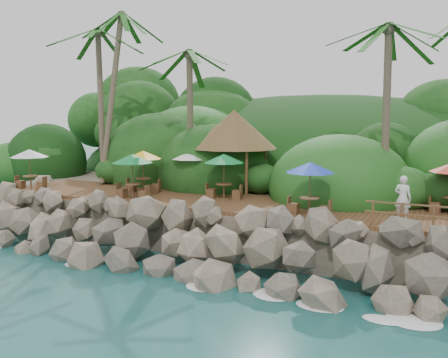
% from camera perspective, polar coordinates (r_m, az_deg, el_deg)
% --- Properties ---
extents(ground, '(140.00, 140.00, 0.00)m').
position_cam_1_polar(ground, '(20.12, -7.71, -11.74)').
color(ground, '#19514F').
rests_on(ground, ground).
extents(land_base, '(32.00, 25.20, 2.10)m').
position_cam_1_polar(land_base, '(33.92, 7.46, -1.89)').
color(land_base, gray).
rests_on(land_base, ground).
extents(jungle_hill, '(44.80, 28.00, 15.40)m').
position_cam_1_polar(jungle_hill, '(41.17, 10.79, -1.74)').
color(jungle_hill, '#143811').
rests_on(jungle_hill, ground).
extents(seawall, '(29.00, 4.00, 2.30)m').
position_cam_1_polar(seawall, '(21.39, -4.76, -7.29)').
color(seawall, gray).
rests_on(seawall, ground).
extents(terrace, '(26.00, 5.00, 0.20)m').
position_cam_1_polar(terrace, '(24.59, 0.00, -2.77)').
color(terrace, brown).
rests_on(terrace, land_base).
extents(jungle_foliage, '(44.00, 16.00, 12.00)m').
position_cam_1_polar(jungle_foliage, '(33.18, 6.87, -3.94)').
color(jungle_foliage, '#143811').
rests_on(jungle_foliage, ground).
extents(foam_line, '(25.20, 0.80, 0.06)m').
position_cam_1_polar(foam_line, '(20.35, -7.23, -11.42)').
color(foam_line, white).
rests_on(foam_line, ground).
extents(palms, '(28.99, 6.83, 11.94)m').
position_cam_1_polar(palms, '(26.66, 5.61, 18.45)').
color(palms, brown).
rests_on(palms, ground).
extents(palapa, '(4.95, 4.95, 4.60)m').
position_cam_1_polar(palapa, '(27.55, 1.18, 5.87)').
color(palapa, brown).
rests_on(palapa, ground).
extents(dining_clusters, '(25.74, 5.30, 2.32)m').
position_cam_1_polar(dining_clusters, '(23.89, 1.60, 1.83)').
color(dining_clusters, brown).
rests_on(dining_clusters, terrace).
extents(waiter, '(0.77, 0.60, 1.89)m').
position_cam_1_polar(waiter, '(21.11, 20.34, -2.14)').
color(waiter, silver).
rests_on(waiter, terrace).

